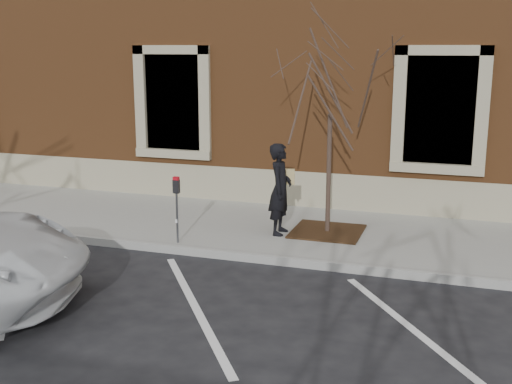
% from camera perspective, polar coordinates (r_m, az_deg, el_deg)
% --- Properties ---
extents(ground, '(120.00, 120.00, 0.00)m').
position_cam_1_polar(ground, '(11.36, -0.96, -6.06)').
color(ground, '#28282B').
rests_on(ground, ground).
extents(sidewalk_near, '(40.00, 3.50, 0.15)m').
position_cam_1_polar(sidewalk_near, '(12.92, 1.61, -3.36)').
color(sidewalk_near, '#999990').
rests_on(sidewalk_near, ground).
extents(curb_near, '(40.00, 0.12, 0.15)m').
position_cam_1_polar(curb_near, '(11.29, -1.04, -5.78)').
color(curb_near, '#9E9E99').
rests_on(curb_near, ground).
extents(parking_stripes, '(28.00, 4.40, 0.01)m').
position_cam_1_polar(parking_stripes, '(9.45, -5.43, -10.12)').
color(parking_stripes, silver).
rests_on(parking_stripes, ground).
extents(building_civic, '(40.00, 8.62, 8.00)m').
position_cam_1_polar(building_civic, '(18.24, 7.28, 13.73)').
color(building_civic, brown).
rests_on(building_civic, ground).
extents(man, '(0.44, 0.65, 1.75)m').
position_cam_1_polar(man, '(12.18, 2.17, 0.25)').
color(man, black).
rests_on(man, sidewalk_near).
extents(parking_meter, '(0.11, 0.09, 1.24)m').
position_cam_1_polar(parking_meter, '(11.69, -7.07, -0.47)').
color(parking_meter, '#595B60').
rests_on(parking_meter, sidewalk_near).
extents(tree_grate, '(1.33, 1.33, 0.03)m').
position_cam_1_polar(tree_grate, '(12.55, 6.35, -3.50)').
color(tree_grate, '#412814').
rests_on(tree_grate, sidewalk_near).
extents(sapling, '(2.51, 2.51, 4.18)m').
position_cam_1_polar(sapling, '(12.06, 6.69, 9.88)').
color(sapling, '#423228').
rests_on(sapling, sidewalk_near).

